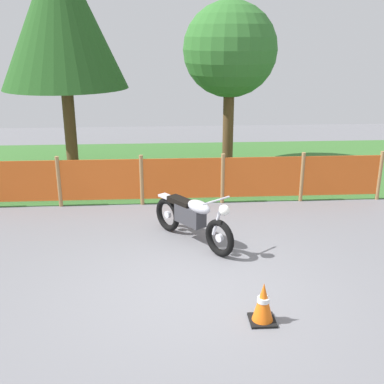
# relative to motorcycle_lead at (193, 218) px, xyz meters

# --- Properties ---
(ground) EXTENTS (24.00, 24.00, 0.02)m
(ground) POSITION_rel_motorcycle_lead_xyz_m (-0.08, -1.43, -0.46)
(ground) COLOR slate
(grass_verge) EXTENTS (24.00, 5.67, 0.01)m
(grass_verge) POSITION_rel_motorcycle_lead_xyz_m (-0.08, 4.78, -0.44)
(grass_verge) COLOR #386B2D
(grass_verge) RESTS_ON ground
(barrier_fence) EXTENTS (8.41, 0.08, 1.05)m
(barrier_fence) POSITION_rel_motorcycle_lead_xyz_m (-0.08, 1.94, 0.09)
(barrier_fence) COLOR #997547
(barrier_fence) RESTS_ON ground
(tree_leftmost) EXTENTS (2.87, 2.87, 5.35)m
(tree_leftmost) POSITION_rel_motorcycle_lead_xyz_m (-2.68, 4.03, 3.29)
(tree_leftmost) COLOR brown
(tree_leftmost) RESTS_ON ground
(tree_near_left) EXTENTS (2.35, 2.35, 4.16)m
(tree_near_left) POSITION_rel_motorcycle_lead_xyz_m (1.25, 4.85, 2.52)
(tree_near_left) COLOR brown
(tree_near_left) RESTS_ON ground
(motorcycle_lead) EXTENTS (1.25, 1.62, 0.92)m
(motorcycle_lead) POSITION_rel_motorcycle_lead_xyz_m (0.00, 0.00, 0.00)
(motorcycle_lead) COLOR black
(motorcycle_lead) RESTS_ON ground
(traffic_cone) EXTENTS (0.32, 0.32, 0.53)m
(traffic_cone) POSITION_rel_motorcycle_lead_xyz_m (0.71, -2.37, -0.19)
(traffic_cone) COLOR black
(traffic_cone) RESTS_ON ground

